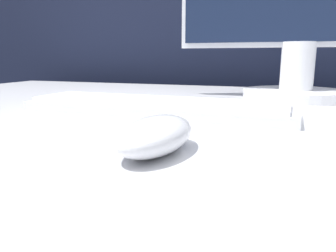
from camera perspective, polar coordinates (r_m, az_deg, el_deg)
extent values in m
cube|color=black|center=(1.21, 16.46, 4.75)|extent=(5.00, 0.03, 1.31)
ellipsoid|color=silver|center=(0.32, -2.13, -1.58)|extent=(0.07, 0.13, 0.04)
cube|color=silver|center=(0.56, -2.23, 3.06)|extent=(0.46, 0.13, 0.02)
cube|color=white|center=(0.56, -2.24, 4.28)|extent=(0.44, 0.12, 0.01)
cylinder|color=white|center=(0.81, 21.27, 5.19)|extent=(0.24, 0.24, 0.02)
cylinder|color=white|center=(0.81, 21.62, 9.67)|extent=(0.07, 0.07, 0.11)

